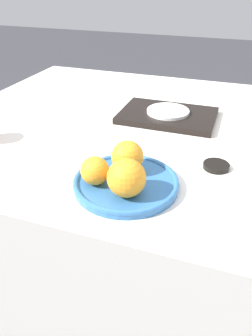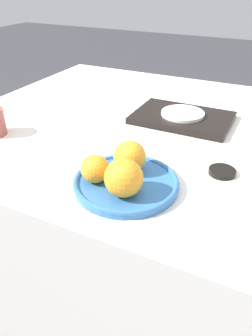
{
  "view_description": "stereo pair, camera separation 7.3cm",
  "coord_description": "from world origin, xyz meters",
  "views": [
    {
      "loc": [
        0.13,
        -0.95,
        1.16
      ],
      "look_at": [
        -0.07,
        -0.36,
        0.79
      ],
      "focal_mm": 35.0,
      "sensor_mm": 36.0,
      "label": 1
    },
    {
      "loc": [
        0.2,
        -0.92,
        1.16
      ],
      "look_at": [
        -0.07,
        -0.36,
        0.79
      ],
      "focal_mm": 35.0,
      "sensor_mm": 36.0,
      "label": 2
    }
  ],
  "objects": [
    {
      "name": "ground_plane",
      "position": [
        0.0,
        0.0,
        0.0
      ],
      "size": [
        12.0,
        12.0,
        0.0
      ],
      "primitive_type": "plane",
      "color": "#38383D"
    },
    {
      "name": "table",
      "position": [
        0.0,
        0.0,
        0.37
      ],
      "size": [
        1.57,
        1.08,
        0.74
      ],
      "color": "silver",
      "rests_on": "ground_plane"
    },
    {
      "name": "fruit_platter",
      "position": [
        -0.07,
        -0.36,
        0.75
      ],
      "size": [
        0.24,
        0.24,
        0.02
      ],
      "color": "#336BAD",
      "rests_on": "table"
    },
    {
      "name": "orange_0",
      "position": [
        -0.09,
        -0.32,
        0.79
      ],
      "size": [
        0.08,
        0.08,
        0.08
      ],
      "color": "orange",
      "rests_on": "fruit_platter"
    },
    {
      "name": "orange_1",
      "position": [
        -0.14,
        -0.39,
        0.78
      ],
      "size": [
        0.06,
        0.06,
        0.06
      ],
      "color": "orange",
      "rests_on": "fruit_platter"
    },
    {
      "name": "orange_2",
      "position": [
        -0.06,
        -0.41,
        0.79
      ],
      "size": [
        0.08,
        0.08,
        0.08
      ],
      "color": "orange",
      "rests_on": "fruit_platter"
    },
    {
      "name": "serving_tray",
      "position": [
        -0.08,
        0.06,
        0.75
      ],
      "size": [
        0.31,
        0.21,
        0.02
      ],
      "color": "black",
      "rests_on": "table"
    },
    {
      "name": "side_plate",
      "position": [
        -0.08,
        0.06,
        0.76
      ],
      "size": [
        0.14,
        0.14,
        0.01
      ],
      "color": "white",
      "rests_on": "serving_tray"
    },
    {
      "name": "soy_dish",
      "position": [
        0.11,
        -0.21,
        0.74
      ],
      "size": [
        0.07,
        0.07,
        0.01
      ],
      "color": "black",
      "rests_on": "table"
    }
  ]
}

